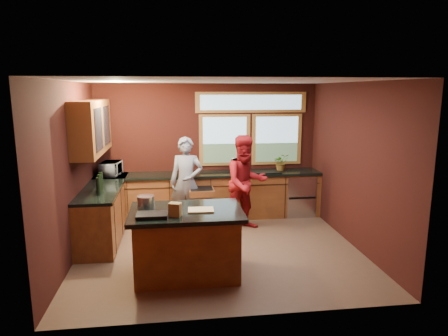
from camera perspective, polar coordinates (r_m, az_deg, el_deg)
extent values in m
plane|color=brown|center=(6.68, -0.68, -11.52)|extent=(4.50, 4.50, 0.00)
cube|color=black|center=(8.25, -2.32, 2.59)|extent=(4.50, 0.02, 2.70)
cube|color=black|center=(4.36, 2.36, -5.14)|extent=(4.50, 0.02, 2.70)
cube|color=black|center=(6.43, -21.04, -0.58)|extent=(0.02, 4.00, 2.70)
cube|color=black|center=(6.91, 18.15, 0.38)|extent=(0.02, 4.00, 2.70)
cube|color=silver|center=(6.17, -0.74, 12.31)|extent=(4.50, 4.00, 0.02)
cube|color=#82A2B4|center=(8.24, 0.11, 4.00)|extent=(1.06, 0.02, 1.06)
cube|color=#82A2B4|center=(8.46, 7.54, 4.08)|extent=(1.06, 0.02, 1.06)
cube|color=olive|center=(8.27, 3.94, 9.35)|extent=(2.30, 0.02, 0.42)
cube|color=#562814|center=(7.13, -18.39, 5.56)|extent=(0.36, 1.80, 0.90)
cube|color=#562814|center=(8.14, -2.08, -4.07)|extent=(4.50, 0.60, 0.88)
cube|color=black|center=(8.02, -2.10, -0.88)|extent=(4.50, 0.64, 0.05)
cube|color=#B7B7BC|center=(8.49, 10.49, -3.72)|extent=(0.60, 0.58, 0.85)
cube|color=black|center=(8.17, 5.63, -0.72)|extent=(0.66, 0.46, 0.05)
cube|color=#562814|center=(7.40, -16.76, -6.12)|extent=(0.60, 2.30, 0.88)
cube|color=black|center=(7.28, -16.88, -2.61)|extent=(0.64, 2.30, 0.05)
cube|color=#562814|center=(5.70, -5.34, -10.87)|extent=(1.40, 0.90, 0.88)
cube|color=black|center=(5.54, -5.42, -6.31)|extent=(1.55, 1.05, 0.06)
imported|color=slate|center=(7.58, -5.38, -2.03)|extent=(0.69, 0.52, 1.71)
imported|color=maroon|center=(7.36, 3.12, -2.15)|extent=(1.00, 0.87, 1.77)
imported|color=#999999|center=(8.06, -15.84, -0.08)|extent=(0.41, 0.54, 0.27)
imported|color=#999999|center=(8.31, 8.16, 0.82)|extent=(0.31, 0.27, 0.35)
cylinder|color=silver|center=(8.06, 1.51, 0.38)|extent=(0.12, 0.12, 0.28)
cube|color=tan|center=(5.49, -3.32, -6.00)|extent=(0.36, 0.27, 0.02)
cylinder|color=#B4B4B9|center=(5.67, -11.09, -4.82)|extent=(0.24, 0.24, 0.18)
cube|color=brown|center=(5.27, -6.99, -5.92)|extent=(0.18, 0.16, 0.18)
cube|color=black|center=(5.30, -10.24, -6.66)|extent=(0.41, 0.29, 0.05)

